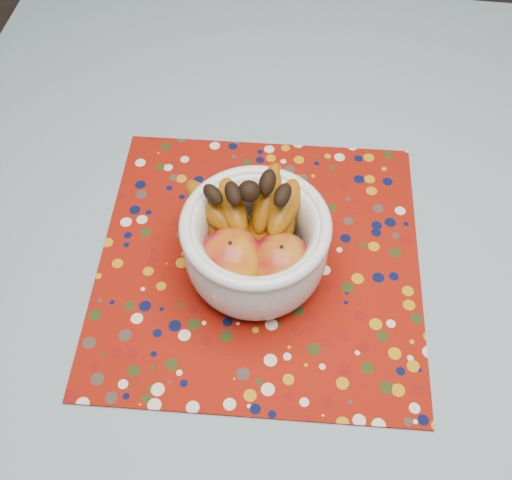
% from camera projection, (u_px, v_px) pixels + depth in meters
% --- Properties ---
extents(table, '(1.20, 1.20, 0.75)m').
position_uv_depth(table, '(320.00, 283.00, 0.95)').
color(table, brown).
rests_on(table, ground).
extents(tablecloth, '(1.32, 1.32, 0.01)m').
position_uv_depth(tablecloth, '(325.00, 255.00, 0.88)').
color(tablecloth, slate).
rests_on(tablecloth, table).
extents(placemat, '(0.48, 0.48, 0.00)m').
position_uv_depth(placemat, '(259.00, 260.00, 0.87)').
color(placemat, maroon).
rests_on(placemat, tablecloth).
extents(fruit_bowl, '(0.23, 0.21, 0.16)m').
position_uv_depth(fruit_bowl, '(252.00, 236.00, 0.80)').
color(fruit_bowl, silver).
rests_on(fruit_bowl, placemat).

